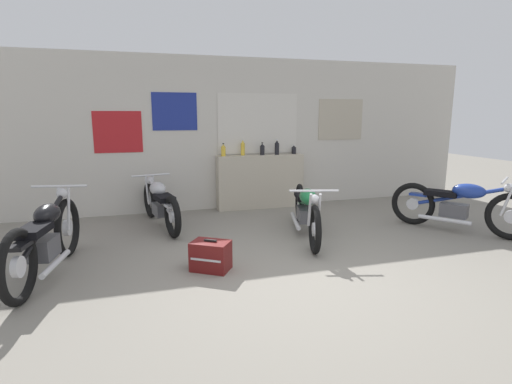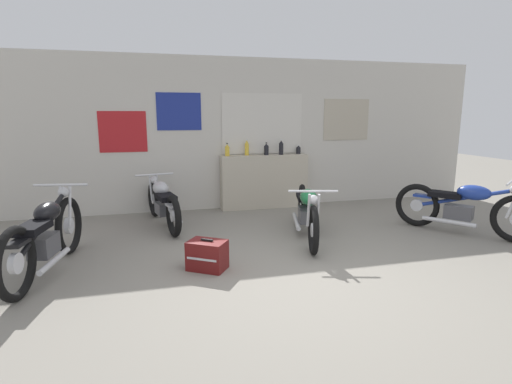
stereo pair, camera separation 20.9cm
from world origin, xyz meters
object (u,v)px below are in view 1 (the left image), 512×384
(motorcycle_green, at_px, (306,209))
(bottle_rightmost, at_px, (294,150))
(bottle_leftmost, at_px, (223,150))
(motorcycle_silver, at_px, (160,203))
(bottle_left_center, at_px, (243,148))
(motorcycle_blue, at_px, (459,205))
(hard_case_darkred, at_px, (211,256))
(motorcycle_black, at_px, (46,238))
(bottle_right_center, at_px, (277,148))
(bottle_center, at_px, (262,149))

(motorcycle_green, bearing_deg, bottle_rightmost, 73.34)
(bottle_leftmost, height_order, motorcycle_silver, bottle_leftmost)
(motorcycle_silver, bearing_deg, bottle_left_center, 28.06)
(motorcycle_blue, distance_m, hard_case_darkred, 3.94)
(motorcycle_black, bearing_deg, bottle_left_center, 40.91)
(bottle_left_center, height_order, motorcycle_blue, bottle_left_center)
(bottle_left_center, distance_m, motorcycle_black, 3.92)
(bottle_leftmost, bearing_deg, motorcycle_green, -66.86)
(motorcycle_silver, xyz_separation_m, motorcycle_green, (2.03, -1.10, 0.02))
(motorcycle_black, bearing_deg, motorcycle_green, 9.74)
(bottle_leftmost, height_order, motorcycle_green, bottle_leftmost)
(bottle_leftmost, height_order, hard_case_darkred, bottle_leftmost)
(bottle_right_center, xyz_separation_m, motorcycle_green, (-0.21, -1.89, -0.74))
(bottle_left_center, xyz_separation_m, hard_case_darkred, (-1.15, -2.87, -0.98))
(motorcycle_green, bearing_deg, bottle_left_center, 102.81)
(motorcycle_blue, distance_m, motorcycle_silver, 4.63)
(bottle_rightmost, height_order, motorcycle_green, bottle_rightmost)
(bottle_left_center, xyz_separation_m, motorcycle_silver, (-1.59, -0.85, -0.77))
(motorcycle_blue, xyz_separation_m, motorcycle_green, (-2.31, 0.50, -0.01))
(bottle_center, relative_size, motorcycle_silver, 0.12)
(hard_case_darkred, bearing_deg, motorcycle_green, 30.03)
(motorcycle_silver, bearing_deg, bottle_rightmost, 18.02)
(bottle_center, distance_m, motorcycle_silver, 2.24)
(bottle_center, distance_m, bottle_right_center, 0.29)
(bottle_center, height_order, bottle_rightmost, bottle_center)
(bottle_right_center, relative_size, motorcycle_black, 0.15)
(bottle_center, bearing_deg, motorcycle_black, -142.90)
(motorcycle_silver, bearing_deg, bottle_center, 22.35)
(motorcycle_green, relative_size, hard_case_darkred, 4.11)
(bottle_left_center, xyz_separation_m, bottle_rightmost, (1.03, 0.00, -0.06))
(motorcycle_silver, bearing_deg, motorcycle_green, -28.50)
(motorcycle_black, xyz_separation_m, motorcycle_green, (3.36, 0.58, -0.03))
(bottle_center, relative_size, hard_case_darkred, 0.46)
(bottle_rightmost, xyz_separation_m, hard_case_darkred, (-2.18, -2.88, -0.92))
(bottle_left_center, height_order, bottle_right_center, bottle_left_center)
(motorcycle_blue, bearing_deg, motorcycle_silver, 159.73)
(bottle_leftmost, relative_size, bottle_rightmost, 1.35)
(hard_case_darkred, bearing_deg, motorcycle_black, 168.87)
(motorcycle_black, bearing_deg, bottle_leftmost, 44.51)
(bottle_rightmost, height_order, motorcycle_silver, bottle_rightmost)
(bottle_center, xyz_separation_m, motorcycle_blue, (2.38, -2.41, -0.70))
(bottle_right_center, bearing_deg, bottle_left_center, 175.03)
(motorcycle_silver, height_order, hard_case_darkred, motorcycle_silver)
(motorcycle_green, xyz_separation_m, hard_case_darkred, (-1.60, -0.92, -0.24))
(bottle_right_center, xyz_separation_m, motorcycle_black, (-3.57, -2.47, -0.71))
(motorcycle_blue, distance_m, motorcycle_green, 2.36)
(bottle_center, bearing_deg, hard_case_darkred, -118.28)
(bottle_right_center, xyz_separation_m, motorcycle_silver, (-2.24, -0.79, -0.76))
(bottle_left_center, relative_size, hard_case_darkred, 0.59)
(bottle_right_center, distance_m, motorcycle_silver, 2.50)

